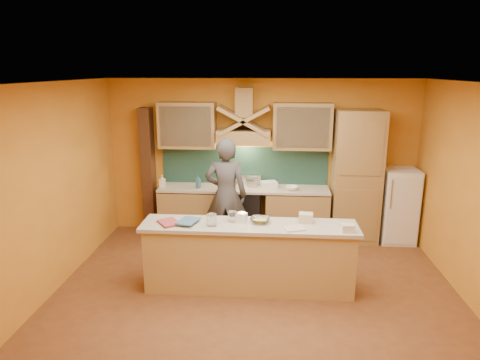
# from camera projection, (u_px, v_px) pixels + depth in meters

# --- Properties ---
(floor) EXTENTS (5.50, 5.00, 0.01)m
(floor) POSITION_uv_depth(u_px,v_px,m) (255.00, 299.00, 5.66)
(floor) COLOR brown
(floor) RESTS_ON ground
(ceiling) EXTENTS (5.50, 5.00, 0.01)m
(ceiling) POSITION_uv_depth(u_px,v_px,m) (257.00, 83.00, 4.95)
(ceiling) COLOR white
(ceiling) RESTS_ON wall_back
(wall_back) EXTENTS (5.50, 0.02, 2.80)m
(wall_back) POSITION_uv_depth(u_px,v_px,m) (261.00, 158.00, 7.72)
(wall_back) COLOR orange
(wall_back) RESTS_ON floor
(wall_front) EXTENTS (5.50, 0.02, 2.80)m
(wall_front) POSITION_uv_depth(u_px,v_px,m) (242.00, 307.00, 2.90)
(wall_front) COLOR orange
(wall_front) RESTS_ON floor
(wall_left) EXTENTS (0.02, 5.00, 2.80)m
(wall_left) POSITION_uv_depth(u_px,v_px,m) (43.00, 194.00, 5.50)
(wall_left) COLOR orange
(wall_left) RESTS_ON floor
(base_cabinet_left) EXTENTS (1.10, 0.60, 0.86)m
(base_cabinet_left) POSITION_uv_depth(u_px,v_px,m) (191.00, 212.00, 7.77)
(base_cabinet_left) COLOR #A4814B
(base_cabinet_left) RESTS_ON floor
(base_cabinet_right) EXTENTS (1.10, 0.60, 0.86)m
(base_cabinet_right) POSITION_uv_depth(u_px,v_px,m) (297.00, 215.00, 7.63)
(base_cabinet_right) COLOR #A4814B
(base_cabinet_right) RESTS_ON floor
(counter_top) EXTENTS (3.00, 0.62, 0.04)m
(counter_top) POSITION_uv_depth(u_px,v_px,m) (244.00, 189.00, 7.58)
(counter_top) COLOR beige
(counter_top) RESTS_ON base_cabinet_left
(stove) EXTENTS (0.60, 0.58, 0.90)m
(stove) POSITION_uv_depth(u_px,v_px,m) (244.00, 213.00, 7.69)
(stove) COLOR black
(stove) RESTS_ON floor
(backsplash) EXTENTS (3.00, 0.03, 0.70)m
(backsplash) POSITION_uv_depth(u_px,v_px,m) (245.00, 166.00, 7.76)
(backsplash) COLOR #1B3B34
(backsplash) RESTS_ON wall_back
(range_hood) EXTENTS (0.92, 0.50, 0.24)m
(range_hood) POSITION_uv_depth(u_px,v_px,m) (244.00, 137.00, 7.39)
(range_hood) COLOR #A4814B
(range_hood) RESTS_ON wall_back
(hood_chimney) EXTENTS (0.30, 0.30, 0.50)m
(hood_chimney) POSITION_uv_depth(u_px,v_px,m) (244.00, 102.00, 7.34)
(hood_chimney) COLOR #A4814B
(hood_chimney) RESTS_ON wall_back
(upper_cabinet_left) EXTENTS (1.00, 0.35, 0.80)m
(upper_cabinet_left) POSITION_uv_depth(u_px,v_px,m) (187.00, 125.00, 7.49)
(upper_cabinet_left) COLOR #A4814B
(upper_cabinet_left) RESTS_ON wall_back
(upper_cabinet_right) EXTENTS (1.00, 0.35, 0.80)m
(upper_cabinet_right) POSITION_uv_depth(u_px,v_px,m) (302.00, 126.00, 7.35)
(upper_cabinet_right) COLOR #A4814B
(upper_cabinet_right) RESTS_ON wall_back
(pantry_column) EXTENTS (0.80, 0.60, 2.30)m
(pantry_column) POSITION_uv_depth(u_px,v_px,m) (356.00, 177.00, 7.38)
(pantry_column) COLOR #A4814B
(pantry_column) RESTS_ON floor
(fridge) EXTENTS (0.58, 0.60, 1.30)m
(fridge) POSITION_uv_depth(u_px,v_px,m) (398.00, 205.00, 7.45)
(fridge) COLOR white
(fridge) RESTS_ON floor
(trim_column_left) EXTENTS (0.20, 0.30, 2.30)m
(trim_column_left) POSITION_uv_depth(u_px,v_px,m) (148.00, 171.00, 7.78)
(trim_column_left) COLOR #472816
(trim_column_left) RESTS_ON floor
(island_body) EXTENTS (2.80, 0.55, 0.88)m
(island_body) POSITION_uv_depth(u_px,v_px,m) (249.00, 259.00, 5.85)
(island_body) COLOR tan
(island_body) RESTS_ON floor
(island_top) EXTENTS (2.90, 0.62, 0.05)m
(island_top) POSITION_uv_depth(u_px,v_px,m) (249.00, 226.00, 5.73)
(island_top) COLOR beige
(island_top) RESTS_ON island_body
(person) EXTENTS (0.71, 0.48, 1.89)m
(person) POSITION_uv_depth(u_px,v_px,m) (226.00, 195.00, 7.04)
(person) COLOR #4C4C51
(person) RESTS_ON floor
(pot_large) EXTENTS (0.26, 0.26, 0.15)m
(pot_large) POSITION_uv_depth(u_px,v_px,m) (234.00, 185.00, 7.56)
(pot_large) COLOR silver
(pot_large) RESTS_ON stove
(pot_small) EXTENTS (0.27, 0.27, 0.15)m
(pot_small) POSITION_uv_depth(u_px,v_px,m) (252.00, 183.00, 7.63)
(pot_small) COLOR #B6B6BD
(pot_small) RESTS_ON stove
(soap_bottle_a) EXTENTS (0.09, 0.10, 0.21)m
(soap_bottle_a) POSITION_uv_depth(u_px,v_px,m) (162.00, 181.00, 7.60)
(soap_bottle_a) COLOR white
(soap_bottle_a) RESTS_ON counter_top
(soap_bottle_b) EXTENTS (0.10, 0.10, 0.24)m
(soap_bottle_b) POSITION_uv_depth(u_px,v_px,m) (198.00, 181.00, 7.51)
(soap_bottle_b) COLOR #345E90
(soap_bottle_b) RESTS_ON counter_top
(bowl_back) EXTENTS (0.28, 0.28, 0.07)m
(bowl_back) POSITION_uv_depth(u_px,v_px,m) (292.00, 188.00, 7.41)
(bowl_back) COLOR white
(bowl_back) RESTS_ON counter_top
(dish_rack) EXTENTS (0.32, 0.28, 0.10)m
(dish_rack) POSITION_uv_depth(u_px,v_px,m) (269.00, 184.00, 7.60)
(dish_rack) COLOR white
(dish_rack) RESTS_ON counter_top
(book_lower) EXTENTS (0.37, 0.39, 0.03)m
(book_lower) POSITION_uv_depth(u_px,v_px,m) (161.00, 224.00, 5.68)
(book_lower) COLOR #AB3D3E
(book_lower) RESTS_ON island_top
(book_upper) EXTENTS (0.32, 0.38, 0.02)m
(book_upper) POSITION_uv_depth(u_px,v_px,m) (180.00, 220.00, 5.77)
(book_upper) COLOR #3B6A83
(book_upper) RESTS_ON island_top
(jar_large) EXTENTS (0.16, 0.16, 0.16)m
(jar_large) POSITION_uv_depth(u_px,v_px,m) (212.00, 220.00, 5.64)
(jar_large) COLOR white
(jar_large) RESTS_ON island_top
(jar_small) EXTENTS (0.15, 0.15, 0.14)m
(jar_small) POSITION_uv_depth(u_px,v_px,m) (233.00, 216.00, 5.82)
(jar_small) COLOR white
(jar_small) RESTS_ON island_top
(kitchen_scale) EXTENTS (0.16, 0.16, 0.11)m
(kitchen_scale) POSITION_uv_depth(u_px,v_px,m) (242.00, 218.00, 5.81)
(kitchen_scale) COLOR white
(kitchen_scale) RESTS_ON island_top
(mixing_bowl) EXTENTS (0.30, 0.30, 0.07)m
(mixing_bowl) POSITION_uv_depth(u_px,v_px,m) (260.00, 220.00, 5.78)
(mixing_bowl) COLOR silver
(mixing_bowl) RESTS_ON island_top
(cloth) EXTENTS (0.32, 0.27, 0.02)m
(cloth) POSITION_uv_depth(u_px,v_px,m) (294.00, 228.00, 5.54)
(cloth) COLOR beige
(cloth) RESTS_ON island_top
(grocery_bag_a) EXTENTS (0.20, 0.17, 0.12)m
(grocery_bag_a) POSITION_uv_depth(u_px,v_px,m) (306.00, 218.00, 5.79)
(grocery_bag_a) COLOR beige
(grocery_bag_a) RESTS_ON island_top
(grocery_bag_b) EXTENTS (0.16, 0.13, 0.10)m
(grocery_bag_b) POSITION_uv_depth(u_px,v_px,m) (348.00, 228.00, 5.45)
(grocery_bag_b) COLOR beige
(grocery_bag_b) RESTS_ON island_top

